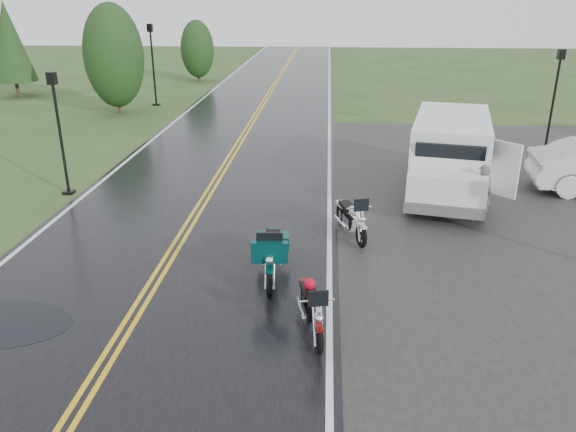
% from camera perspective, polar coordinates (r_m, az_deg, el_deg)
% --- Properties ---
extents(ground, '(120.00, 120.00, 0.00)m').
position_cam_1_polar(ground, '(12.34, -13.85, -7.41)').
color(ground, '#2D471E').
rests_on(ground, ground).
extents(road, '(8.00, 100.00, 0.04)m').
position_cam_1_polar(road, '(21.37, -6.06, 5.61)').
color(road, black).
rests_on(road, ground).
extents(motorcycle_red, '(1.07, 2.05, 1.15)m').
position_cam_1_polar(motorcycle_red, '(9.76, 3.13, -11.18)').
color(motorcycle_red, '#5A0E0A').
rests_on(motorcycle_red, ground).
extents(motorcycle_teal, '(0.97, 2.38, 1.38)m').
position_cam_1_polar(motorcycle_teal, '(11.38, -1.87, -5.40)').
color(motorcycle_teal, '#043434').
rests_on(motorcycle_teal, ground).
extents(motorcycle_silver, '(1.32, 2.19, 1.22)m').
position_cam_1_polar(motorcycle_silver, '(13.72, 7.50, -1.08)').
color(motorcycle_silver, '#B2B7BB').
rests_on(motorcycle_silver, ground).
extents(van_white, '(3.55, 6.49, 2.41)m').
position_cam_1_polar(van_white, '(16.24, 12.63, 4.42)').
color(van_white, silver).
rests_on(van_white, ground).
extents(person_at_van, '(0.61, 0.42, 1.60)m').
position_cam_1_polar(person_at_van, '(16.12, 19.01, 2.09)').
color(person_at_van, '#4F4E54').
rests_on(person_at_van, ground).
extents(lamp_post_near_left, '(0.33, 0.33, 3.80)m').
position_cam_1_polar(lamp_post_near_left, '(18.54, -22.13, 7.68)').
color(lamp_post_near_left, black).
rests_on(lamp_post_near_left, ground).
extents(lamp_post_far_left, '(0.38, 0.38, 4.45)m').
position_cam_1_polar(lamp_post_far_left, '(33.02, -13.54, 14.69)').
color(lamp_post_far_left, black).
rests_on(lamp_post_far_left, ground).
extents(lamp_post_far_right, '(0.34, 0.34, 3.97)m').
position_cam_1_polar(lamp_post_far_right, '(24.76, 25.35, 10.56)').
color(lamp_post_far_right, black).
rests_on(lamp_post_far_right, ground).
extents(tree_left_mid, '(3.03, 3.03, 4.74)m').
position_cam_1_polar(tree_left_mid, '(31.16, -17.17, 14.23)').
color(tree_left_mid, '#1E3D19').
rests_on(tree_left_mid, ground).
extents(tree_left_far, '(2.36, 2.36, 3.63)m').
position_cam_1_polar(tree_left_far, '(42.18, -9.17, 15.81)').
color(tree_left_far, '#1E3D19').
rests_on(tree_left_far, ground).
extents(pine_left_far, '(2.62, 2.62, 5.46)m').
position_cam_1_polar(pine_left_far, '(38.68, -26.34, 14.81)').
color(pine_left_far, '#1E3D19').
rests_on(pine_left_far, ground).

